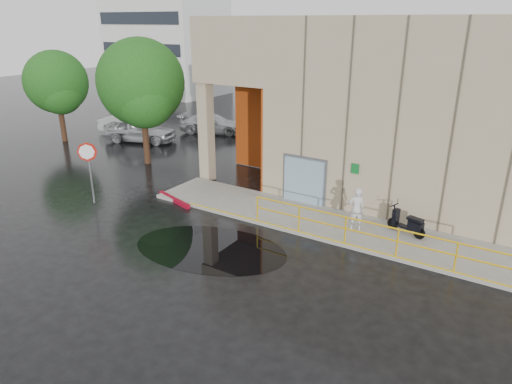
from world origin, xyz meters
TOP-DOWN VIEW (x-y plane):
  - ground at (0.00, 0.00)m, footprint 120.00×120.00m
  - sidewalk at (4.00, 4.50)m, footprint 20.00×3.00m
  - building at (5.10, 10.98)m, footprint 20.00×10.17m
  - guardrail at (4.25, 3.15)m, footprint 9.56×0.06m
  - distant_building at (-28.00, 27.98)m, footprint 12.00×8.08m
  - person at (3.22, 4.40)m, footprint 0.75×0.69m
  - scooter at (5.02, 5.07)m, footprint 1.63×0.93m
  - stop_sign at (-7.95, 0.99)m, footprint 0.66×0.61m
  - red_curb at (-5.00, 3.10)m, footprint 2.35×0.85m
  - puddle at (-0.75, 0.31)m, footprint 6.39×4.67m
  - car_a at (-14.39, 10.21)m, footprint 5.19×3.35m
  - car_b at (-16.98, 11.33)m, footprint 4.33×2.04m
  - car_c at (-11.79, 14.85)m, footprint 5.19×3.53m
  - tree_near at (-10.22, 6.73)m, footprint 4.79×4.79m
  - tree_far at (-18.85, 7.50)m, footprint 4.11×4.11m

SIDE VIEW (x-z plane):
  - ground at x=0.00m, z-range 0.00..0.00m
  - puddle at x=-0.75m, z-range 0.00..0.01m
  - sidewalk at x=4.00m, z-range 0.00..0.15m
  - red_curb at x=-5.00m, z-range 0.00..0.18m
  - guardrail at x=4.25m, z-range 0.16..1.19m
  - car_b at x=-16.98m, z-range 0.00..1.37m
  - car_c at x=-11.79m, z-range 0.00..1.40m
  - car_a at x=-14.39m, z-range 0.00..1.64m
  - scooter at x=5.02m, z-range 0.24..1.47m
  - person at x=3.22m, z-range 0.15..1.87m
  - stop_sign at x=-7.95m, z-range 0.63..3.48m
  - tree_far at x=-18.85m, z-range 0.80..6.85m
  - building at x=5.10m, z-range 0.21..8.21m
  - tree_near at x=-10.22m, z-range 0.93..7.95m
  - distant_building at x=-28.00m, z-range 0.00..15.00m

